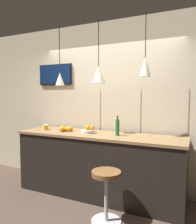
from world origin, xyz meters
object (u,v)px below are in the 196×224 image
(juice_bottle, at_px, (117,127))
(mounted_tv, at_px, (55,75))
(fruit_bowl, at_px, (89,130))
(bar_stool, at_px, (106,187))
(spread_jar, at_px, (46,127))

(juice_bottle, relative_size, mounted_tv, 0.42)
(fruit_bowl, bearing_deg, bar_stool, -47.53)
(fruit_bowl, relative_size, spread_jar, 2.28)
(fruit_bowl, bearing_deg, juice_bottle, -0.47)
(juice_bottle, bearing_deg, mounted_tv, 163.95)
(juice_bottle, relative_size, spread_jar, 3.04)
(fruit_bowl, xyz_separation_m, juice_bottle, (0.50, -0.00, 0.08))
(bar_stool, distance_m, juice_bottle, 0.93)
(fruit_bowl, height_order, mounted_tv, mounted_tv)
(fruit_bowl, distance_m, spread_jar, 0.87)
(fruit_bowl, xyz_separation_m, spread_jar, (-0.87, -0.00, -0.01))
(fruit_bowl, xyz_separation_m, mounted_tv, (-0.94, 0.41, 0.97))
(bar_stool, distance_m, fruit_bowl, 1.05)
(bar_stool, relative_size, juice_bottle, 2.19)
(bar_stool, height_order, juice_bottle, juice_bottle)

